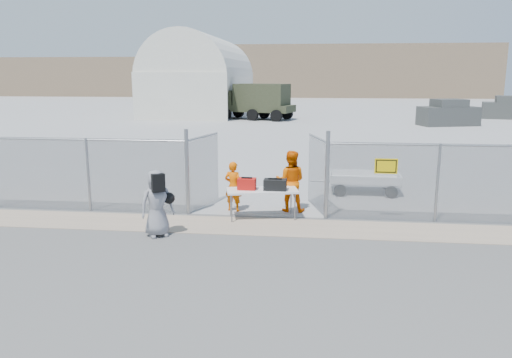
# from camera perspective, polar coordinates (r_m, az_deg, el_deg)

# --- Properties ---
(ground) EXTENTS (160.00, 160.00, 0.00)m
(ground) POSITION_cam_1_polar(r_m,az_deg,el_deg) (12.56, -1.05, -6.80)
(ground) COLOR #444444
(tarmac_inside) EXTENTS (160.00, 80.00, 0.01)m
(tarmac_inside) POSITION_cam_1_polar(r_m,az_deg,el_deg) (53.96, 4.90, 7.59)
(tarmac_inside) COLOR #999999
(tarmac_inside) RESTS_ON ground
(dirt_strip) EXTENTS (44.00, 1.60, 0.01)m
(dirt_strip) POSITION_cam_1_polar(r_m,az_deg,el_deg) (13.50, -0.49, -5.42)
(dirt_strip) COLOR tan
(dirt_strip) RESTS_ON ground
(distant_hills) EXTENTS (140.00, 6.00, 9.00)m
(distant_hills) POSITION_cam_1_polar(r_m,az_deg,el_deg) (89.86, 8.94, 12.07)
(distant_hills) COLOR #7F684F
(distant_hills) RESTS_ON ground
(chain_link_fence) EXTENTS (40.00, 0.20, 2.20)m
(chain_link_fence) POSITION_cam_1_polar(r_m,az_deg,el_deg) (14.19, 0.00, -0.00)
(chain_link_fence) COLOR gray
(chain_link_fence) RESTS_ON ground
(quonset_hangar) EXTENTS (9.00, 18.00, 8.00)m
(quonset_hangar) POSITION_cam_1_polar(r_m,az_deg,el_deg) (53.07, -6.18, 11.81)
(quonset_hangar) COLOR silver
(quonset_hangar) RESTS_ON ground
(folding_table) EXTENTS (2.11, 1.22, 0.84)m
(folding_table) POSITION_cam_1_polar(r_m,az_deg,el_deg) (14.14, 0.72, -2.87)
(folding_table) COLOR white
(folding_table) RESTS_ON ground
(orange_bag) EXTENTS (0.51, 0.35, 0.31)m
(orange_bag) POSITION_cam_1_polar(r_m,az_deg,el_deg) (14.03, -1.06, -0.56)
(orange_bag) COLOR red
(orange_bag) RESTS_ON folding_table
(black_duffel) EXTENTS (0.64, 0.38, 0.30)m
(black_duffel) POSITION_cam_1_polar(r_m,az_deg,el_deg) (13.96, 2.20, -0.65)
(black_duffel) COLOR black
(black_duffel) RESTS_ON folding_table
(security_worker_left) EXTENTS (0.63, 0.49, 1.51)m
(security_worker_left) POSITION_cam_1_polar(r_m,az_deg,el_deg) (14.83, -2.61, -0.86)
(security_worker_left) COLOR #E95C01
(security_worker_left) RESTS_ON ground
(security_worker_right) EXTENTS (0.93, 0.75, 1.83)m
(security_worker_right) POSITION_cam_1_polar(r_m,az_deg,el_deg) (14.82, 3.96, -0.25)
(security_worker_right) COLOR #E95C01
(security_worker_right) RESTS_ON ground
(visitor) EXTENTS (0.99, 0.91, 1.70)m
(visitor) POSITION_cam_1_polar(r_m,az_deg,el_deg) (12.76, -11.25, -2.75)
(visitor) COLOR gray
(visitor) RESTS_ON ground
(utility_trailer) EXTENTS (3.10, 1.65, 0.74)m
(utility_trailer) POSITION_cam_1_polar(r_m,az_deg,el_deg) (17.57, 12.27, -0.38)
(utility_trailer) COLOR white
(utility_trailer) RESTS_ON ground
(military_truck) EXTENTS (7.10, 4.42, 3.18)m
(military_truck) POSITION_cam_1_polar(r_m,az_deg,el_deg) (45.24, 0.06, 8.82)
(military_truck) COLOR #313621
(military_truck) RESTS_ON ground
(parked_vehicle_near) EXTENTS (4.90, 3.23, 2.04)m
(parked_vehicle_near) POSITION_cam_1_polar(r_m,az_deg,el_deg) (42.62, 21.13, 7.07)
(parked_vehicle_near) COLOR #3E413F
(parked_vehicle_near) RESTS_ON ground
(parked_vehicle_mid) EXTENTS (4.84, 3.01, 2.03)m
(parked_vehicle_mid) POSITION_cam_1_polar(r_m,az_deg,el_deg) (51.37, 26.96, 7.27)
(parked_vehicle_mid) COLOR #3E413F
(parked_vehicle_mid) RESTS_ON ground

